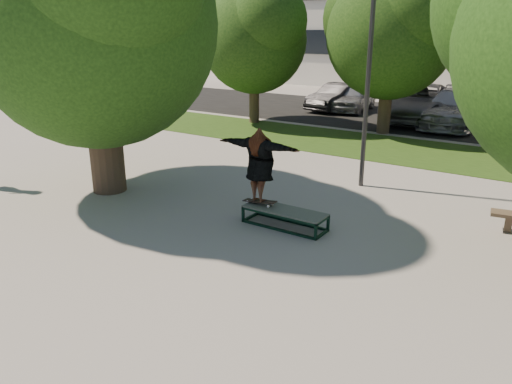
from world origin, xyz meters
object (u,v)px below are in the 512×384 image
Objects in this scene: car_silver_a at (353,97)px; car_silver_b at (455,108)px; car_grey at (420,103)px; car_dark at (337,97)px; grind_box at (285,218)px; tree_left at (93,8)px; lamppost at (369,63)px.

car_silver_a is 5.38m from car_silver_b.
car_silver_a is at bearing 162.46° from car_silver_b.
car_silver_b is (1.59, -0.46, -0.04)m from car_grey.
car_dark is (-0.76, -0.17, -0.01)m from car_silver_a.
grind_box is 15.94m from car_dark.
car_silver_a is 0.74× the size of car_silver_b.
car_silver_a is 0.77m from car_dark.
tree_left is at bearing -109.98° from car_grey.
car_silver_a is 3.73m from car_grey.
lamppost is 1.06× the size of car_grey.
car_silver_b is (-0.05, 10.02, -2.39)m from lamppost.
lamppost is at bearing -71.52° from car_silver_a.
car_dark reaches higher than grind_box.
car_silver_a is (0.05, 15.33, -3.76)m from tree_left.
car_silver_a reaches higher than car_dark.
grind_box is at bearing -61.68° from car_dark.
tree_left is at bearing -80.32° from car_dark.
car_silver_b is at bearing -21.32° from car_silver_a.
car_silver_b is (5.20, -1.41, 0.10)m from car_silver_a.
tree_left is 1.23× the size of car_grey.
lamppost reaches higher than car_dark.
tree_left is at bearing -96.37° from car_silver_a.
tree_left reaches higher than lamppost.
car_grey is at bearing 98.91° from lamppost.
car_silver_b is (5.24, 13.92, -3.66)m from tree_left.
car_silver_b is at bearing 89.32° from grind_box.
grind_box is at bearing -77.65° from car_silver_a.
grind_box is 0.31× the size of car_grey.
car_dark is at bearing 165.85° from car_silver_b.
car_dark is 0.69× the size of car_grey.
car_dark is at bearing 92.67° from tree_left.
car_silver_a is 0.98× the size of car_dark.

